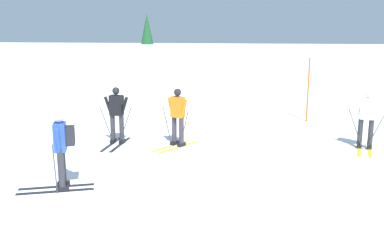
# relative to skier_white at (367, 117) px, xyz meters

# --- Properties ---
(ground_plane) EXTENTS (120.00, 120.00, 0.00)m
(ground_plane) POSITION_rel_skier_white_xyz_m (-4.12, -3.87, -0.92)
(ground_plane) COLOR white
(far_snow_ridge) EXTENTS (80.00, 6.74, 2.27)m
(far_snow_ridge) POSITION_rel_skier_white_xyz_m (-4.12, 14.37, 0.22)
(far_snow_ridge) COLOR white
(far_snow_ridge) RESTS_ON ground
(skier_white) EXTENTS (0.98, 1.64, 1.71)m
(skier_white) POSITION_rel_skier_white_xyz_m (0.00, 0.00, 0.00)
(skier_white) COLOR gold
(skier_white) RESTS_ON ground
(skier_black) EXTENTS (1.00, 1.62, 1.71)m
(skier_black) POSITION_rel_skier_white_xyz_m (-7.23, -0.28, 0.04)
(skier_black) COLOR black
(skier_black) RESTS_ON ground
(skier_blue) EXTENTS (1.64, 0.96, 1.71)m
(skier_blue) POSITION_rel_skier_white_xyz_m (-7.33, -4.01, 0.04)
(skier_blue) COLOR black
(skier_blue) RESTS_ON ground
(skier_orange) EXTENTS (1.19, 1.54, 1.71)m
(skier_orange) POSITION_rel_skier_white_xyz_m (-5.39, -0.38, 0.00)
(skier_orange) COLOR gold
(skier_orange) RESTS_ON ground
(trail_marker_pole) EXTENTS (0.06, 0.06, 2.36)m
(trail_marker_pole) POSITION_rel_skier_white_xyz_m (-1.15, 3.42, 0.26)
(trail_marker_pole) COLOR #C65614
(trail_marker_pole) RESTS_ON ground
(conifer_far_left) EXTENTS (1.42, 1.42, 4.26)m
(conifer_far_left) POSITION_rel_skier_white_xyz_m (-9.91, 15.83, 1.64)
(conifer_far_left) COLOR #513823
(conifer_far_left) RESTS_ON ground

